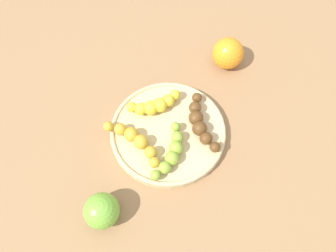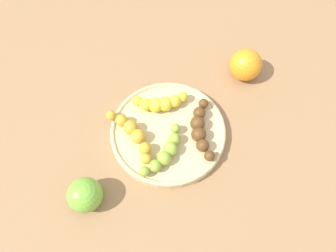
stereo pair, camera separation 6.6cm
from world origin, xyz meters
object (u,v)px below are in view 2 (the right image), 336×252
fruit_bowl (168,132)px  apple_green (85,195)px  banana_overripe (201,129)px  banana_yellow (160,103)px  banana_green (165,152)px  banana_spotted (133,133)px  orange_fruit (245,65)px

fruit_bowl → apple_green: (0.21, -0.01, 0.02)m
banana_overripe → banana_yellow: same height
banana_overripe → banana_green: (0.09, -0.02, -0.00)m
banana_yellow → apple_green: (0.25, 0.04, -0.00)m
fruit_bowl → banana_spotted: bearing=-35.1°
orange_fruit → banana_spotted: bearing=-11.9°
fruit_bowl → banana_yellow: (-0.03, -0.05, 0.02)m
banana_yellow → apple_green: 0.25m
banana_overripe → banana_green: 0.09m
banana_spotted → apple_green: bearing=-161.1°
banana_overripe → apple_green: 0.27m
apple_green → orange_fruit: (-0.46, 0.04, 0.00)m
orange_fruit → fruit_bowl: bearing=-4.9°
banana_spotted → apple_green: apple_green is taller
banana_overripe → apple_green: size_ratio=1.64×
apple_green → fruit_bowl: bearing=176.0°
fruit_bowl → banana_green: banana_green is taller
fruit_bowl → apple_green: apple_green is taller
banana_spotted → orange_fruit: 0.31m
fruit_bowl → orange_fruit: 0.25m
banana_green → fruit_bowl: bearing=118.0°
banana_green → apple_green: 0.18m
fruit_bowl → banana_spotted: (0.06, -0.04, 0.02)m
banana_green → apple_green: bearing=-117.0°
banana_yellow → orange_fruit: size_ratio=1.37×
banana_overripe → banana_yellow: (0.01, -0.11, 0.00)m
orange_fruit → banana_overripe: bearing=9.3°
fruit_bowl → banana_yellow: banana_yellow is taller
banana_green → orange_fruit: (-0.29, -0.02, 0.00)m
banana_green → orange_fruit: 0.29m
banana_yellow → banana_green: banana_yellow is taller
apple_green → banana_spotted: bearing=-169.4°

